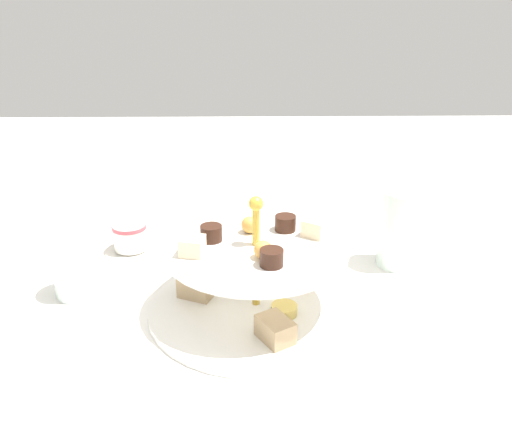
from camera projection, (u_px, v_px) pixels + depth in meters
ground_plane at (256, 309)px, 0.79m from camera, size 2.40×2.40×0.00m
tiered_serving_stand at (256, 281)px, 0.77m from camera, size 0.30×0.30×0.17m
water_glass_tall_right at (400, 228)px, 0.89m from camera, size 0.07×0.07×0.13m
water_glass_short_left at (75, 270)px, 0.81m from camera, size 0.06×0.06×0.08m
teacup_with_saucer at (130, 238)px, 0.94m from camera, size 0.09×0.09×0.05m
butter_knife_left at (459, 439)px, 0.56m from camera, size 0.14×0.11×0.00m
butter_knife_right at (245, 219)px, 1.08m from camera, size 0.17×0.03×0.00m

